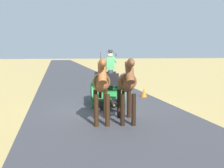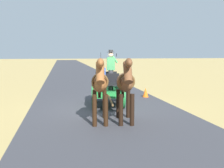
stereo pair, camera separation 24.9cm
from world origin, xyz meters
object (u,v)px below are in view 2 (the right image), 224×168
(horse_off_side, at_px, (100,84))
(traffic_cone, at_px, (146,92))
(horse_drawn_carriage, at_px, (107,87))
(horse_near_side, at_px, (125,84))

(horse_off_side, height_order, traffic_cone, horse_off_side)
(horse_off_side, xyz_separation_m, traffic_cone, (-3.17, -4.76, -1.07))
(traffic_cone, bearing_deg, horse_off_side, 56.29)
(horse_drawn_carriage, bearing_deg, horse_near_side, 91.63)
(horse_near_side, xyz_separation_m, horse_off_side, (0.85, -0.09, 0.00))
(traffic_cone, bearing_deg, horse_drawn_carriage, 36.70)
(horse_near_side, relative_size, traffic_cone, 4.42)
(horse_drawn_carriage, distance_m, horse_near_side, 3.10)
(horse_near_side, height_order, traffic_cone, horse_near_side)
(horse_drawn_carriage, xyz_separation_m, horse_near_side, (-0.09, 3.06, 0.51))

